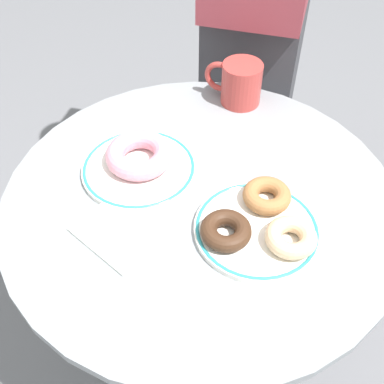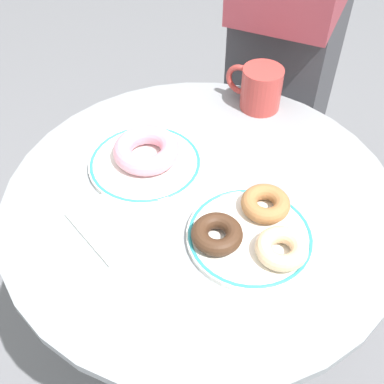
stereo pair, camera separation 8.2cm
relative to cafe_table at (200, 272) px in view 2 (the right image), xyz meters
The scene contains 11 objects.
ground_plane 0.55m from the cafe_table, ahead, with size 7.00×7.00×0.02m, color slate.
cafe_table is the anchor object (origin of this frame).
plate_left 0.28m from the cafe_table, 164.76° to the right, with size 0.21×0.21×0.01m.
plate_right 0.27m from the cafe_table, ahead, with size 0.20×0.20×0.01m.
donut_pink_frosted 0.30m from the cafe_table, 169.21° to the right, with size 0.12×0.12×0.04m, color pink.
donut_glazed 0.32m from the cafe_table, ahead, with size 0.08×0.08×0.03m, color #E0B789.
donut_cinnamon 0.29m from the cafe_table, 29.29° to the left, with size 0.08×0.08×0.03m, color #A36B3D.
donut_chocolate 0.28m from the cafe_table, 26.52° to the right, with size 0.08×0.08×0.03m, color #422819.
paper_napkin 0.28m from the cafe_table, 104.91° to the right, with size 0.13×0.13×0.01m, color white.
coffee_mug 0.40m from the cafe_table, 116.08° to the left, with size 0.12×0.08×0.09m.
person_figure 0.67m from the cafe_table, 117.64° to the left, with size 0.40×0.49×1.74m.
Camera 2 is at (0.43, -0.37, 1.38)m, focal length 44.46 mm.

